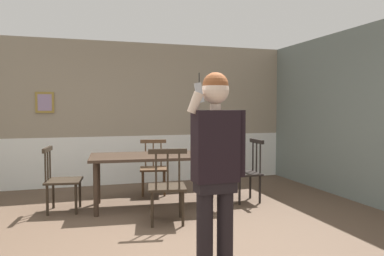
# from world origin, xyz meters

# --- Properties ---
(ground_plane) EXTENTS (7.39, 7.39, 0.00)m
(ground_plane) POSITION_xyz_m (0.00, 0.00, 0.00)
(ground_plane) COLOR brown
(room_back_partition) EXTENTS (6.72, 0.17, 2.71)m
(room_back_partition) POSITION_xyz_m (-0.00, 3.27, 1.30)
(room_back_partition) COLOR gray
(room_back_partition) RESTS_ON ground_plane
(dining_table) EXTENTS (2.06, 1.07, 0.77)m
(dining_table) POSITION_xyz_m (0.32, 1.43, 0.69)
(dining_table) COLOR #38281E
(dining_table) RESTS_ON ground_plane
(chair_near_window) EXTENTS (0.52, 0.52, 0.91)m
(chair_near_window) POSITION_xyz_m (0.40, 2.26, 0.45)
(chair_near_window) COLOR #513823
(chair_near_window) RESTS_ON ground_plane
(chair_by_doorway) EXTENTS (0.43, 0.43, 0.97)m
(chair_by_doorway) POSITION_xyz_m (1.70, 1.30, 0.47)
(chair_by_doorway) COLOR black
(chair_by_doorway) RESTS_ON ground_plane
(chair_at_table_head) EXTENTS (0.53, 0.53, 0.91)m
(chair_at_table_head) POSITION_xyz_m (-1.06, 1.56, 0.45)
(chair_at_table_head) COLOR #2D2319
(chair_at_table_head) RESTS_ON ground_plane
(chair_opposite_corner) EXTENTS (0.55, 0.55, 0.97)m
(chair_opposite_corner) POSITION_xyz_m (0.24, 0.59, 0.48)
(chair_opposite_corner) COLOR #2D2319
(chair_opposite_corner) RESTS_ON ground_plane
(person_figure) EXTENTS (0.53, 0.23, 1.75)m
(person_figure) POSITION_xyz_m (0.28, -1.04, 1.01)
(person_figure) COLOR black
(person_figure) RESTS_ON ground_plane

